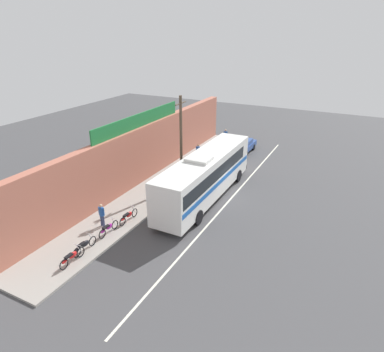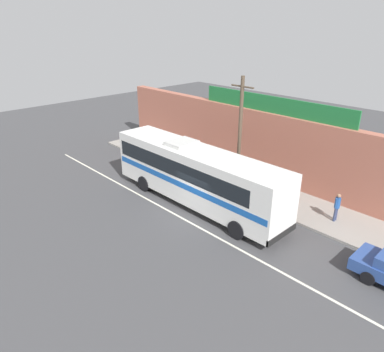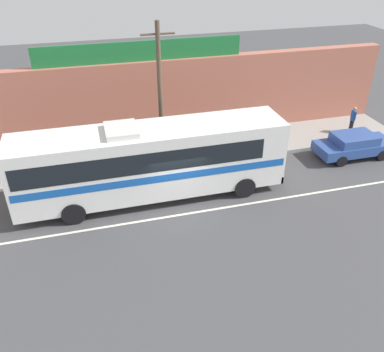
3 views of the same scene
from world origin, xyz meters
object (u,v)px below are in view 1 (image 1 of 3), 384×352
parked_car (243,146)px  motorcycle_purple (72,257)px  motorcycle_blue (128,216)px  pedestrian_far_right (102,214)px  pedestrian_far_left (198,151)px  utility_pole (181,141)px  pedestrian_by_curb (225,135)px  intercity_bus (205,174)px  motorcycle_black (108,228)px  motorcycle_orange (84,245)px

parked_car → motorcycle_purple: 22.60m
motorcycle_blue → pedestrian_far_right: 1.79m
pedestrian_far_left → parked_car: bearing=-33.0°
utility_pole → motorcycle_blue: (-6.78, 0.42, -3.43)m
parked_car → utility_pole: 11.23m
pedestrian_far_left → pedestrian_far_right: bearing=179.2°
pedestrian_by_curb → pedestrian_far_left: size_ratio=1.01×
motorcycle_blue → motorcycle_purple: 5.10m
intercity_bus → utility_pole: utility_pole is taller
utility_pole → pedestrian_far_right: bearing=168.9°
parked_car → motorcycle_black: (-19.23, 2.28, -0.17)m
pedestrian_far_left → motorcycle_purple: bearing=-177.2°
motorcycle_orange → motorcycle_blue: same height
motorcycle_black → pedestrian_far_right: (0.56, 0.94, 0.52)m
motorcycle_blue → pedestrian_far_right: size_ratio=1.20×
motorcycle_blue → motorcycle_purple: (-5.10, 0.06, 0.00)m
motorcycle_blue → motorcycle_black: bearing=173.5°
motorcycle_blue → pedestrian_by_curb: (18.99, 0.53, 0.55)m
motorcycle_black → pedestrian_by_curb: bearing=0.9°
intercity_bus → motorcycle_purple: intercity_bus is taller
utility_pole → parked_car: bearing=-8.8°
pedestrian_by_curb → pedestrian_far_left: bearing=176.2°
utility_pole → motorcycle_purple: 12.37m
motorcycle_orange → intercity_bus: bearing=-19.1°
motorcycle_orange → pedestrian_far_right: 2.89m
intercity_bus → motorcycle_black: size_ratio=6.68×
motorcycle_purple → pedestrian_far_left: (17.85, 0.88, 0.54)m
motorcycle_purple → motorcycle_black: bearing=2.5°
utility_pole → motorcycle_purple: size_ratio=3.98×
intercity_bus → pedestrian_far_right: 8.19m
motorcycle_black → motorcycle_orange: size_ratio=0.97×
intercity_bus → pedestrian_far_left: 8.22m
intercity_bus → motorcycle_orange: intercity_bus is taller
intercity_bus → motorcycle_purple: 11.31m
parked_car → motorcycle_purple: bearing=174.6°
intercity_bus → motorcycle_blue: bearing=151.3°
motorcycle_black → motorcycle_orange: same height
motorcycle_blue → pedestrian_far_right: (-1.27, 1.15, 0.52)m
utility_pole → pedestrian_far_left: size_ratio=4.48×
motorcycle_blue → pedestrian_by_curb: pedestrian_by_curb is taller
intercity_bus → motorcycle_blue: size_ratio=6.31×
motorcycle_purple → pedestrian_far_right: (3.83, 1.09, 0.52)m
parked_car → pedestrian_far_left: size_ratio=2.66×
motorcycle_blue → pedestrian_by_curb: 19.00m
parked_car → pedestrian_far_right: size_ratio=2.70×
utility_pole → motorcycle_black: size_ratio=4.01×
motorcycle_blue → pedestrian_by_curb: bearing=1.6°
parked_car → pedestrian_by_curb: pedestrian_by_curb is taller
motorcycle_orange → pedestrian_far_right: pedestrian_far_right is taller
motorcycle_black → motorcycle_purple: 3.28m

